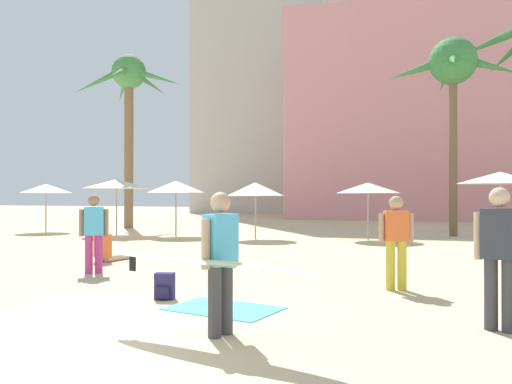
{
  "coord_description": "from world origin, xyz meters",
  "views": [
    {
      "loc": [
        3.82,
        -4.92,
        1.66
      ],
      "look_at": [
        0.02,
        6.82,
        1.73
      ],
      "focal_mm": 36.25,
      "sensor_mm": 36.0,
      "label": 1
    }
  ],
  "objects": [
    {
      "name": "person_mid_center",
      "position": [
        -3.66,
        6.19,
        0.33
      ],
      "size": [
        0.54,
        1.04,
        0.95
      ],
      "rotation": [
        0.0,
        0.0,
        1.41
      ],
      "color": "#D1A889",
      "rests_on": "ground"
    },
    {
      "name": "palm_tree_far_left",
      "position": [
        -10.24,
        17.76,
        6.99
      ],
      "size": [
        5.07,
        5.57,
        8.7
      ],
      "color": "brown",
      "rests_on": "ground"
    },
    {
      "name": "cafe_umbrella_6",
      "position": [
        -5.59,
        13.72,
        1.99
      ],
      "size": [
        2.29,
        2.29,
        2.22
      ],
      "color": "gray",
      "rests_on": "ground"
    },
    {
      "name": "person_near_left",
      "position": [
        -2.81,
        4.41,
        0.91
      ],
      "size": [
        0.55,
        0.42,
        1.67
      ],
      "rotation": [
        0.0,
        0.0,
        5.32
      ],
      "color": "#B7337F",
      "rests_on": "ground"
    },
    {
      "name": "cafe_umbrella_1",
      "position": [
        6.24,
        13.72,
        2.22
      ],
      "size": [
        2.75,
        2.75,
        2.42
      ],
      "color": "gray",
      "rests_on": "ground"
    },
    {
      "name": "palm_tree_right",
      "position": [
        4.96,
        17.19,
        6.7
      ],
      "size": [
        5.08,
        5.06,
        7.97
      ],
      "color": "brown",
      "rests_on": "ground"
    },
    {
      "name": "cafe_umbrella_5",
      "position": [
        1.9,
        14.38,
        1.92
      ],
      "size": [
        2.34,
        2.34,
        2.11
      ],
      "color": "gray",
      "rests_on": "ground"
    },
    {
      "name": "backpack",
      "position": [
        -0.09,
        2.44,
        0.2
      ],
      "size": [
        0.33,
        0.29,
        0.42
      ],
      "rotation": [
        0.0,
        0.0,
        4.93
      ],
      "color": "#2C2350",
      "rests_on": "ground"
    },
    {
      "name": "cafe_umbrella_0",
      "position": [
        -2.15,
        13.43,
        1.88
      ],
      "size": [
        2.14,
        2.14,
        2.13
      ],
      "color": "gray",
      "rests_on": "ground"
    },
    {
      "name": "beach_towel",
      "position": [
        1.06,
        2.08,
        0.01
      ],
      "size": [
        1.75,
        1.34,
        0.01
      ],
      "primitive_type": "cube",
      "rotation": [
        0.0,
        0.0,
        -0.21
      ],
      "color": "#4CC6D6",
      "rests_on": "ground"
    },
    {
      "name": "ground",
      "position": [
        0.0,
        0.0,
        0.0
      ],
      "size": [
        120.0,
        120.0,
        0.0
      ],
      "primitive_type": "plane",
      "color": "#C6B28C"
    },
    {
      "name": "hotel_tower_gray",
      "position": [
        -10.17,
        42.26,
        17.14
      ],
      "size": [
        12.2,
        9.5,
        34.29
      ],
      "primitive_type": "cube",
      "color": "#BCB7AD",
      "rests_on": "ground"
    },
    {
      "name": "cafe_umbrella_2",
      "position": [
        -12.25,
        14.14,
        1.95
      ],
      "size": [
        2.23,
        2.23,
        2.15
      ],
      "color": "gray",
      "rests_on": "ground"
    },
    {
      "name": "cafe_umbrella_4",
      "position": [
        -8.23,
        13.57,
        2.12
      ],
      "size": [
        2.72,
        2.72,
        2.31
      ],
      "color": "gray",
      "rests_on": "ground"
    },
    {
      "name": "person_far_right",
      "position": [
        1.55,
        0.63,
        0.92
      ],
      "size": [
        3.04,
        1.14,
        1.7
      ],
      "rotation": [
        0.0,
        0.0,
        5.92
      ],
      "color": "#3D3D42",
      "rests_on": "ground"
    },
    {
      "name": "hotel_pink",
      "position": [
        3.25,
        33.28,
        7.25
      ],
      "size": [
        17.08,
        8.38,
        14.5
      ],
      "primitive_type": "cube",
      "color": "pink",
      "rests_on": "ground"
    },
    {
      "name": "person_mid_right",
      "position": [
        4.71,
        1.98,
        0.96
      ],
      "size": [
        0.6,
        0.34,
        1.75
      ],
      "rotation": [
        0.0,
        0.0,
        1.24
      ],
      "color": "#3D3D42",
      "rests_on": "ground"
    },
    {
      "name": "person_mid_left",
      "position": [
        3.37,
        4.39,
        0.9
      ],
      "size": [
        0.6,
        0.32,
        1.64
      ],
      "rotation": [
        0.0,
        0.0,
        5.0
      ],
      "color": "gold",
      "rests_on": "ground"
    }
  ]
}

